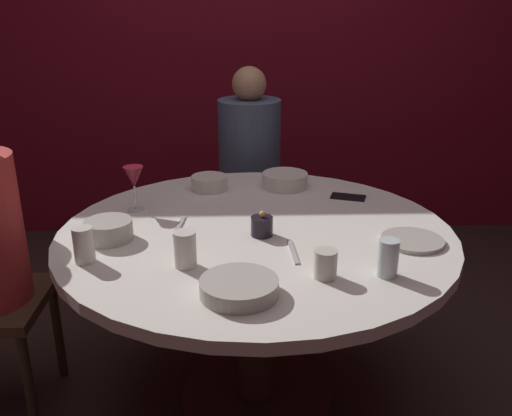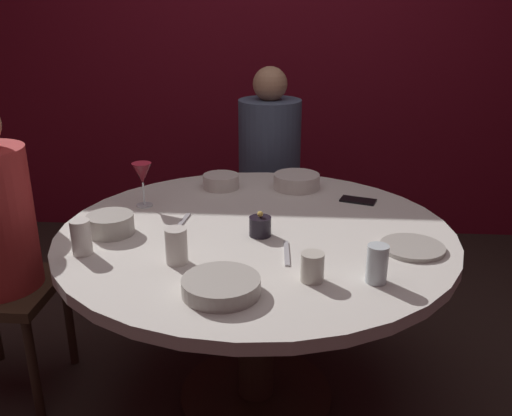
{
  "view_description": "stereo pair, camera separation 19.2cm",
  "coord_description": "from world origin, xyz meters",
  "px_view_note": "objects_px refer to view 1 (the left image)",
  "views": [
    {
      "loc": [
        -0.06,
        -1.8,
        1.49
      ],
      "look_at": [
        0.0,
        0.0,
        0.81
      ],
      "focal_mm": 38.5,
      "sensor_mm": 36.0,
      "label": 1
    },
    {
      "loc": [
        0.13,
        -1.8,
        1.49
      ],
      "look_at": [
        0.0,
        0.0,
        0.81
      ],
      "focal_mm": 38.5,
      "sensor_mm": 36.0,
      "label": 2
    }
  ],
  "objects_px": {
    "seated_diner_back": "(249,157)",
    "bowl_sauce_side": "(209,183)",
    "bowl_small_white": "(109,230)",
    "cup_near_candle": "(325,264)",
    "bowl_salad_center": "(239,287)",
    "cup_by_right_diner": "(185,249)",
    "wine_glass": "(134,179)",
    "dinner_plate": "(412,240)",
    "cell_phone": "(348,197)",
    "bowl_serving_large": "(285,180)",
    "cup_center_front": "(388,258)",
    "cup_by_left_diner": "(84,245)",
    "candle_holder": "(262,226)",
    "dining_table": "(256,265)"
  },
  "relations": [
    {
      "from": "cup_by_left_diner",
      "to": "wine_glass",
      "type": "bearing_deg",
      "value": 79.83
    },
    {
      "from": "candle_holder",
      "to": "cell_phone",
      "type": "distance_m",
      "value": 0.53
    },
    {
      "from": "wine_glass",
      "to": "bowl_small_white",
      "type": "height_order",
      "value": "wine_glass"
    },
    {
      "from": "dining_table",
      "to": "candle_holder",
      "type": "xyz_separation_m",
      "value": [
        0.02,
        -0.06,
        0.18
      ]
    },
    {
      "from": "bowl_sauce_side",
      "to": "cup_center_front",
      "type": "relative_size",
      "value": 1.37
    },
    {
      "from": "seated_diner_back",
      "to": "cup_near_candle",
      "type": "relative_size",
      "value": 13.89
    },
    {
      "from": "cell_phone",
      "to": "seated_diner_back",
      "type": "bearing_deg",
      "value": -130.33
    },
    {
      "from": "wine_glass",
      "to": "bowl_sauce_side",
      "type": "distance_m",
      "value": 0.38
    },
    {
      "from": "cell_phone",
      "to": "cup_by_right_diner",
      "type": "relative_size",
      "value": 1.24
    },
    {
      "from": "bowl_salad_center",
      "to": "cup_by_left_diner",
      "type": "distance_m",
      "value": 0.53
    },
    {
      "from": "bowl_serving_large",
      "to": "cup_by_right_diner",
      "type": "distance_m",
      "value": 0.84
    },
    {
      "from": "wine_glass",
      "to": "cup_by_right_diner",
      "type": "bearing_deg",
      "value": -64.54
    },
    {
      "from": "bowl_sauce_side",
      "to": "cup_by_right_diner",
      "type": "xyz_separation_m",
      "value": [
        -0.04,
        -0.74,
        0.03
      ]
    },
    {
      "from": "seated_diner_back",
      "to": "bowl_serving_large",
      "type": "distance_m",
      "value": 0.53
    },
    {
      "from": "wine_glass",
      "to": "bowl_serving_large",
      "type": "relative_size",
      "value": 0.89
    },
    {
      "from": "dining_table",
      "to": "bowl_serving_large",
      "type": "relative_size",
      "value": 7.09
    },
    {
      "from": "bowl_salad_center",
      "to": "bowl_sauce_side",
      "type": "bearing_deg",
      "value": 97.56
    },
    {
      "from": "candle_holder",
      "to": "bowl_serving_large",
      "type": "height_order",
      "value": "candle_holder"
    },
    {
      "from": "cell_phone",
      "to": "bowl_salad_center",
      "type": "relative_size",
      "value": 0.64
    },
    {
      "from": "seated_diner_back",
      "to": "cup_by_right_diner",
      "type": "xyz_separation_m",
      "value": [
        -0.22,
        -1.27,
        0.06
      ]
    },
    {
      "from": "cup_by_right_diner",
      "to": "dinner_plate",
      "type": "bearing_deg",
      "value": 11.47
    },
    {
      "from": "bowl_serving_large",
      "to": "bowl_salad_center",
      "type": "xyz_separation_m",
      "value": [
        -0.21,
        -0.94,
        -0.01
      ]
    },
    {
      "from": "bowl_serving_large",
      "to": "dining_table",
      "type": "bearing_deg",
      "value": -106.77
    },
    {
      "from": "seated_diner_back",
      "to": "bowl_small_white",
      "type": "xyz_separation_m",
      "value": [
        -0.5,
        -1.06,
        0.03
      ]
    },
    {
      "from": "seated_diner_back",
      "to": "bowl_salad_center",
      "type": "relative_size",
      "value": 5.44
    },
    {
      "from": "wine_glass",
      "to": "cup_by_right_diner",
      "type": "height_order",
      "value": "wine_glass"
    },
    {
      "from": "bowl_sauce_side",
      "to": "bowl_salad_center",
      "type": "bearing_deg",
      "value": -82.44
    },
    {
      "from": "bowl_sauce_side",
      "to": "seated_diner_back",
      "type": "bearing_deg",
      "value": 70.8
    },
    {
      "from": "candle_holder",
      "to": "cup_near_candle",
      "type": "relative_size",
      "value": 1.04
    },
    {
      "from": "candle_holder",
      "to": "bowl_serving_large",
      "type": "distance_m",
      "value": 0.54
    },
    {
      "from": "seated_diner_back",
      "to": "bowl_sauce_side",
      "type": "height_order",
      "value": "seated_diner_back"
    },
    {
      "from": "bowl_sauce_side",
      "to": "cup_near_candle",
      "type": "bearing_deg",
      "value": -65.63
    },
    {
      "from": "cell_phone",
      "to": "bowl_small_white",
      "type": "height_order",
      "value": "bowl_small_white"
    },
    {
      "from": "wine_glass",
      "to": "bowl_salad_center",
      "type": "xyz_separation_m",
      "value": [
        0.4,
        -0.67,
        -0.11
      ]
    },
    {
      "from": "dining_table",
      "to": "bowl_serving_large",
      "type": "distance_m",
      "value": 0.52
    },
    {
      "from": "candle_holder",
      "to": "cup_center_front",
      "type": "bearing_deg",
      "value": -41.32
    },
    {
      "from": "bowl_salad_center",
      "to": "cup_center_front",
      "type": "xyz_separation_m",
      "value": [
        0.44,
        0.1,
        0.03
      ]
    },
    {
      "from": "bowl_small_white",
      "to": "cup_near_candle",
      "type": "xyz_separation_m",
      "value": [
        0.69,
        -0.3,
        0.01
      ]
    },
    {
      "from": "bowl_sauce_side",
      "to": "bowl_serving_large",
      "type": "bearing_deg",
      "value": 3.5
    },
    {
      "from": "dining_table",
      "to": "dinner_plate",
      "type": "xyz_separation_m",
      "value": [
        0.52,
        -0.13,
        0.15
      ]
    },
    {
      "from": "wine_glass",
      "to": "cup_by_left_diner",
      "type": "height_order",
      "value": "wine_glass"
    },
    {
      "from": "seated_diner_back",
      "to": "bowl_sauce_side",
      "type": "distance_m",
      "value": 0.56
    },
    {
      "from": "dining_table",
      "to": "cell_phone",
      "type": "bearing_deg",
      "value": 39.28
    },
    {
      "from": "wine_glass",
      "to": "cup_center_front",
      "type": "xyz_separation_m",
      "value": [
        0.83,
        -0.57,
        -0.07
      ]
    },
    {
      "from": "bowl_serving_large",
      "to": "bowl_small_white",
      "type": "height_order",
      "value": "bowl_small_white"
    },
    {
      "from": "bowl_salad_center",
      "to": "bowl_small_white",
      "type": "xyz_separation_m",
      "value": [
        -0.44,
        0.39,
        0.01
      ]
    },
    {
      "from": "seated_diner_back",
      "to": "wine_glass",
      "type": "xyz_separation_m",
      "value": [
        -0.46,
        -0.78,
        0.13
      ]
    },
    {
      "from": "seated_diner_back",
      "to": "cell_phone",
      "type": "distance_m",
      "value": 0.77
    },
    {
      "from": "seated_diner_back",
      "to": "cup_near_candle",
      "type": "bearing_deg",
      "value": 7.94
    },
    {
      "from": "dinner_plate",
      "to": "bowl_salad_center",
      "type": "bearing_deg",
      "value": -150.23
    }
  ]
}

